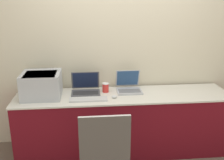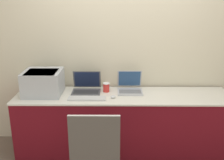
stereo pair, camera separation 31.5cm
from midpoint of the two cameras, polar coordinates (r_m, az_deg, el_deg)
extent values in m
cube|color=beige|center=(3.39, -0.89, 7.41)|extent=(8.00, 0.05, 2.60)
cube|color=maroon|center=(3.35, -0.30, -9.52)|extent=(2.59, 0.58, 0.75)
cube|color=silver|center=(3.19, -0.31, -3.38)|extent=(2.61, 0.60, 0.02)
cube|color=#B2B7BC|center=(3.23, -17.78, -1.05)|extent=(0.45, 0.41, 0.29)
cube|color=#51565B|center=(3.16, -18.13, 0.77)|extent=(0.36, 0.31, 0.05)
cube|color=#4C4C51|center=(3.24, -8.53, -2.93)|extent=(0.35, 0.23, 0.02)
cube|color=#2D2D30|center=(3.22, -8.55, -2.82)|extent=(0.31, 0.13, 0.00)
cube|color=#4C4C51|center=(3.34, -8.51, -0.08)|extent=(0.35, 0.07, 0.23)
cube|color=#192342|center=(3.33, -8.52, -0.09)|extent=(0.31, 0.06, 0.20)
cube|color=#B7B7BC|center=(3.27, 1.06, -2.52)|extent=(0.31, 0.24, 0.02)
cube|color=slate|center=(3.25, 1.08, -2.42)|extent=(0.27, 0.13, 0.00)
cube|color=#B7B7BC|center=(3.38, 0.75, 0.37)|extent=(0.31, 0.09, 0.23)
cube|color=#2D5184|center=(3.37, 0.77, 0.38)|extent=(0.28, 0.07, 0.21)
cube|color=silver|center=(3.04, -8.13, -4.24)|extent=(0.44, 0.13, 0.02)
cylinder|color=red|center=(3.26, -4.18, -1.77)|extent=(0.08, 0.08, 0.11)
cylinder|color=white|center=(3.25, -4.21, -0.83)|extent=(0.08, 0.08, 0.01)
ellipsoid|color=silver|center=(3.07, -2.45, -3.73)|extent=(0.06, 0.05, 0.04)
cube|color=#4C4742|center=(2.73, -5.27, -14.75)|extent=(0.47, 0.46, 0.04)
cube|color=#4C4742|center=(2.42, -5.39, -12.66)|extent=(0.47, 0.03, 0.44)
cylinder|color=silver|center=(3.04, -9.41, -16.37)|extent=(0.02, 0.02, 0.43)
cylinder|color=silver|center=(3.04, -0.95, -16.14)|extent=(0.02, 0.02, 0.43)
camera|label=1|loc=(0.16, -92.86, -0.92)|focal=42.00mm
camera|label=2|loc=(0.16, 87.14, 0.92)|focal=42.00mm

